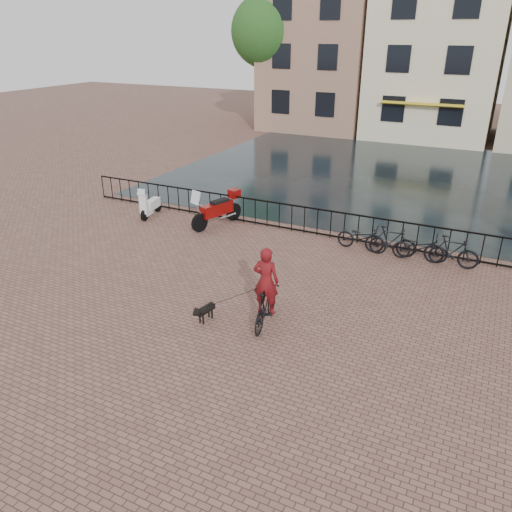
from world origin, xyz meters
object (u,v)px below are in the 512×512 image
at_px(dog, 206,312).
at_px(motorcycle, 217,206).
at_px(cyclist, 266,292).
at_px(scooter, 150,200).

height_order(dog, motorcycle, motorcycle).
bearing_deg(cyclist, scooter, -43.21).
bearing_deg(dog, motorcycle, 128.35).
relative_size(motorcycle, scooter, 1.56).
xyz_separation_m(cyclist, scooter, (-7.56, 5.30, -0.27)).
relative_size(cyclist, dog, 3.15).
distance_m(motorcycle, scooter, 2.93).
relative_size(cyclist, motorcycle, 1.07).
bearing_deg(scooter, motorcycle, -4.76).
relative_size(cyclist, scooter, 1.67).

